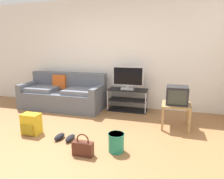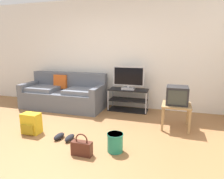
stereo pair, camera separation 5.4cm
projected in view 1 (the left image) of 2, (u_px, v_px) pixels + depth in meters
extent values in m
cube|color=olive|center=(58.00, 147.00, 3.09)|extent=(9.00, 9.80, 0.02)
cube|color=silver|center=(106.00, 54.00, 5.11)|extent=(9.00, 0.10, 2.70)
cube|color=#565B66|center=(63.00, 100.00, 5.02)|extent=(2.06, 0.88, 0.43)
cube|color=#565B66|center=(68.00, 81.00, 5.26)|extent=(2.06, 0.20, 0.44)
cube|color=#565B66|center=(30.00, 86.00, 5.22)|extent=(0.14, 0.88, 0.18)
cube|color=#565B66|center=(98.00, 90.00, 4.70)|extent=(0.14, 0.88, 0.18)
cube|color=slate|center=(41.00, 89.00, 5.07)|extent=(0.83, 0.62, 0.10)
cube|color=slate|center=(82.00, 91.00, 4.76)|extent=(0.83, 0.62, 0.10)
cube|color=#CC561E|center=(60.00, 82.00, 5.20)|extent=(0.36, 0.15, 0.37)
cube|color=black|center=(128.00, 90.00, 4.79)|extent=(0.94, 0.43, 0.02)
cube|color=black|center=(128.00, 100.00, 4.84)|extent=(0.90, 0.41, 0.02)
cube|color=black|center=(128.00, 110.00, 4.89)|extent=(0.94, 0.43, 0.02)
cylinder|color=#B7B7BC|center=(108.00, 100.00, 4.78)|extent=(0.03, 0.03, 0.53)
cylinder|color=#B7B7BC|center=(146.00, 103.00, 4.53)|extent=(0.03, 0.03, 0.53)
cylinder|color=#B7B7BC|center=(112.00, 97.00, 5.15)|extent=(0.03, 0.03, 0.53)
cylinder|color=#B7B7BC|center=(147.00, 99.00, 4.90)|extent=(0.03, 0.03, 0.53)
cube|color=#B2B2B7|center=(128.00, 88.00, 4.76)|extent=(0.30, 0.22, 0.05)
cube|color=#B2B2B7|center=(128.00, 87.00, 4.75)|extent=(0.05, 0.04, 0.04)
cube|color=#B2B2B7|center=(128.00, 76.00, 4.70)|extent=(0.74, 0.04, 0.46)
cube|color=black|center=(128.00, 76.00, 4.68)|extent=(0.68, 0.01, 0.40)
cube|color=#9E7A4C|center=(176.00, 105.00, 3.75)|extent=(0.52, 0.52, 0.03)
cube|color=#9E7A4C|center=(163.00, 119.00, 3.65)|extent=(0.04, 0.04, 0.44)
cube|color=#9E7A4C|center=(189.00, 122.00, 3.52)|extent=(0.04, 0.04, 0.44)
cube|color=#9E7A4C|center=(163.00, 112.00, 4.08)|extent=(0.04, 0.04, 0.44)
cube|color=#9E7A4C|center=(187.00, 114.00, 3.95)|extent=(0.04, 0.04, 0.44)
cube|color=#232326|center=(177.00, 95.00, 3.73)|extent=(0.39, 0.38, 0.34)
cube|color=#333833|center=(177.00, 97.00, 3.55)|extent=(0.32, 0.01, 0.26)
cube|color=gold|center=(31.00, 124.00, 3.53)|extent=(0.32, 0.20, 0.37)
cube|color=#A4851A|center=(27.00, 130.00, 3.43)|extent=(0.24, 0.04, 0.16)
cylinder|color=#A4851A|center=(31.00, 120.00, 3.66)|extent=(0.04, 0.04, 0.29)
cylinder|color=#A4851A|center=(40.00, 121.00, 3.61)|extent=(0.04, 0.04, 0.29)
cube|color=#4C2319|center=(83.00, 149.00, 2.82)|extent=(0.30, 0.11, 0.21)
torus|color=#4C2319|center=(83.00, 140.00, 2.79)|extent=(0.19, 0.02, 0.19)
cylinder|color=#238466|center=(116.00, 142.00, 2.93)|extent=(0.23, 0.23, 0.28)
cylinder|color=#238466|center=(116.00, 134.00, 2.90)|extent=(0.24, 0.24, 0.02)
ellipsoid|color=black|center=(59.00, 137.00, 3.33)|extent=(0.13, 0.26, 0.09)
ellipsoid|color=black|center=(70.00, 138.00, 3.28)|extent=(0.12, 0.25, 0.09)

